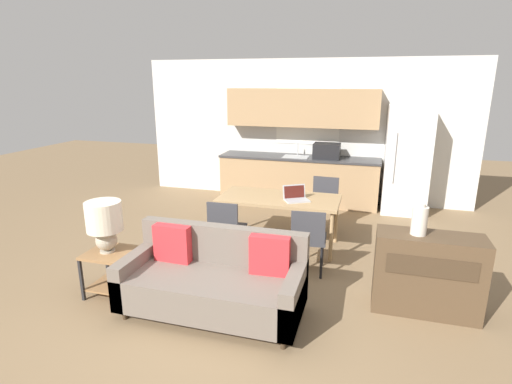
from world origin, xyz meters
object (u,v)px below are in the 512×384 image
object	(u,v)px
dining_chair_near_right	(308,237)
dining_chair_near_left	(226,227)
refrigerator	(407,160)
couch	(215,280)
table_lamp	(104,221)
dining_table	(279,201)
credenza	(427,274)
laptop	(296,197)
vase	(419,220)
dining_chair_far_right	(324,201)
side_table	(111,265)

from	to	relation	value
dining_chair_near_right	dining_chair_near_left	size ratio (longest dim) A/B	1.00
refrigerator	couch	distance (m)	4.50
table_lamp	dining_chair_near_right	size ratio (longest dim) A/B	0.67
dining_chair_near_right	dining_table	bearing A→B (deg)	-59.37
refrigerator	dining_chair_near_right	xyz separation A→B (m)	(-1.26, -2.88, -0.47)
credenza	dining_chair_near_right	xyz separation A→B (m)	(-1.29, 0.48, 0.06)
laptop	couch	bearing A→B (deg)	-136.58
dining_chair_near_right	laptop	bearing A→B (deg)	-71.80
dining_table	dining_chair_near_left	size ratio (longest dim) A/B	1.99
laptop	vase	bearing A→B (deg)	-70.26
table_lamp	dining_chair_far_right	size ratio (longest dim) A/B	0.67
side_table	couch	bearing A→B (deg)	0.02
side_table	vase	distance (m)	3.29
table_lamp	laptop	bearing A→B (deg)	45.77
couch	table_lamp	world-z (taller)	table_lamp
table_lamp	dining_chair_far_right	world-z (taller)	table_lamp
dining_chair_near_left	laptop	bearing A→B (deg)	-141.95
table_lamp	credenza	world-z (taller)	table_lamp
refrigerator	vase	size ratio (longest dim) A/B	5.96
refrigerator	table_lamp	bearing A→B (deg)	-129.66
dining_table	dining_chair_near_right	size ratio (longest dim) A/B	1.99
dining_chair_near_right	vase	bearing A→B (deg)	152.53
side_table	dining_chair_near_left	xyz separation A→B (m)	(0.94, 1.12, 0.14)
couch	dining_chair_near_right	distance (m)	1.34
dining_chair_near_left	laptop	world-z (taller)	laptop
dining_table	couch	xyz separation A→B (m)	(-0.24, -1.84, -0.32)
refrigerator	dining_chair_near_right	distance (m)	3.18
dining_table	dining_chair_far_right	world-z (taller)	dining_chair_far_right
credenza	dining_chair_near_right	bearing A→B (deg)	159.59
side_table	dining_table	bearing A→B (deg)	51.36
laptop	side_table	bearing A→B (deg)	-165.28
credenza	dining_chair_near_left	xyz separation A→B (m)	(-2.36, 0.52, 0.06)
dining_chair_near_right	table_lamp	bearing A→B (deg)	23.29
table_lamp	couch	bearing A→B (deg)	0.29
dining_table	table_lamp	size ratio (longest dim) A/B	2.95
couch	vase	distance (m)	2.13
couch	dining_chair_near_right	world-z (taller)	couch
refrigerator	dining_chair_far_right	size ratio (longest dim) A/B	2.25
couch	dining_chair_far_right	xyz separation A→B (m)	(0.78, 2.61, 0.14)
refrigerator	dining_table	size ratio (longest dim) A/B	1.13
vase	dining_chair_far_right	bearing A→B (deg)	119.95
table_lamp	laptop	world-z (taller)	table_lamp
vase	dining_table	bearing A→B (deg)	143.83
refrigerator	dining_chair_near_right	world-z (taller)	refrigerator
dining_chair_near_left	laptop	distance (m)	1.06
dining_table	dining_chair_far_right	distance (m)	0.96
refrigerator	couch	xyz separation A→B (m)	(-2.04, -3.96, -0.61)
dining_chair_near_right	laptop	world-z (taller)	laptop
dining_table	dining_chair_near_right	world-z (taller)	dining_chair_near_right
refrigerator	side_table	distance (m)	5.18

